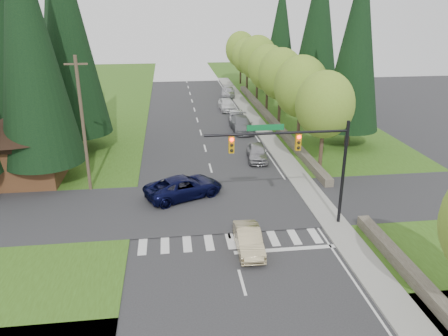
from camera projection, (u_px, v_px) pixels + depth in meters
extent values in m
plane|color=#28282B|center=(239.00, 271.00, 23.15)|extent=(120.00, 120.00, 0.00)
cube|color=#335416|center=(337.00, 146.00, 43.22)|extent=(14.00, 110.00, 0.06)
cube|color=#335416|center=(65.00, 157.00, 40.15)|extent=(14.00, 110.00, 0.06)
cube|color=#28282B|center=(221.00, 206.00, 30.57)|extent=(120.00, 8.00, 0.10)
cube|color=gray|center=(272.00, 142.00, 44.34)|extent=(1.80, 80.00, 0.13)
cube|color=gray|center=(264.00, 142.00, 44.24)|extent=(0.20, 80.00, 0.13)
cube|color=#4C4438|center=(423.00, 287.00, 21.26)|extent=(0.70, 14.00, 0.70)
cube|color=#4C4438|center=(271.00, 119.00, 51.86)|extent=(0.70, 40.00, 0.70)
cylinder|color=black|center=(343.00, 174.00, 26.96)|extent=(0.20, 0.20, 6.80)
cylinder|color=black|center=(277.00, 133.00, 25.46)|extent=(8.60, 0.16, 0.16)
cube|color=#0C662D|center=(265.00, 128.00, 25.30)|extent=(2.20, 0.04, 0.35)
cube|color=#BF8C0C|center=(298.00, 142.00, 25.83)|extent=(0.32, 0.24, 1.00)
sphere|color=#FF0C05|center=(299.00, 137.00, 25.57)|extent=(0.22, 0.22, 0.22)
cube|color=#BF8C0C|center=(231.00, 145.00, 25.36)|extent=(0.32, 0.24, 1.00)
sphere|color=#FF0C05|center=(232.00, 140.00, 25.10)|extent=(0.22, 0.22, 0.22)
cube|color=#4C2D19|center=(24.00, 160.00, 34.72)|extent=(6.00, 6.00, 3.20)
cube|color=black|center=(19.00, 136.00, 34.03)|extent=(6.60, 6.60, 0.70)
cone|color=black|center=(17.00, 123.00, 33.65)|extent=(8.40, 8.40, 1.60)
cylinder|color=#473828|center=(83.00, 126.00, 31.38)|extent=(0.24, 0.24, 10.00)
cube|color=#473828|center=(76.00, 64.00, 29.81)|extent=(1.60, 0.10, 0.12)
cylinder|color=#38281C|center=(322.00, 143.00, 36.37)|extent=(0.32, 0.32, 4.76)
ellipsoid|color=olive|center=(325.00, 105.00, 35.22)|extent=(4.80, 4.80, 5.52)
cylinder|color=#38281C|center=(299.00, 121.00, 42.84)|extent=(0.32, 0.32, 4.93)
ellipsoid|color=olive|center=(301.00, 87.00, 41.65)|extent=(5.20, 5.20, 5.98)
cylinder|color=#38281C|center=(280.00, 105.00, 49.29)|extent=(0.32, 0.32, 5.04)
ellipsoid|color=olive|center=(281.00, 74.00, 48.07)|extent=(5.00, 5.00, 5.75)
cylinder|color=#38281C|center=(267.00, 94.00, 55.83)|extent=(0.32, 0.32, 4.82)
ellipsoid|color=olive|center=(268.00, 68.00, 54.67)|extent=(5.00, 5.00, 5.75)
cylinder|color=#38281C|center=(257.00, 83.00, 62.27)|extent=(0.32, 0.32, 5.15)
ellipsoid|color=olive|center=(258.00, 58.00, 61.03)|extent=(5.40, 5.40, 6.21)
cylinder|color=#38281C|center=(247.00, 77.00, 68.81)|extent=(0.32, 0.32, 4.70)
ellipsoid|color=olive|center=(247.00, 56.00, 67.68)|extent=(4.80, 4.80, 5.52)
cylinder|color=#38281C|center=(241.00, 69.00, 75.27)|extent=(0.32, 0.32, 4.98)
ellipsoid|color=olive|center=(241.00, 49.00, 74.06)|extent=(5.20, 5.20, 5.98)
cylinder|color=#38281C|center=(48.00, 170.00, 34.24)|extent=(0.50, 0.50, 2.00)
cone|color=black|center=(28.00, 41.00, 30.75)|extent=(6.12, 6.12, 18.00)
cylinder|color=#38281C|center=(23.00, 155.00, 37.60)|extent=(0.50, 0.50, 2.00)
cone|color=black|center=(5.00, 50.00, 34.46)|extent=(5.44, 5.44, 16.00)
cylinder|color=#38281C|center=(79.00, 140.00, 41.78)|extent=(0.50, 0.50, 2.00)
cone|color=black|center=(65.00, 27.00, 38.11)|extent=(6.46, 6.46, 19.00)
cylinder|color=#38281C|center=(70.00, 124.00, 47.10)|extent=(0.50, 0.50, 2.00)
cone|color=black|center=(59.00, 35.00, 43.79)|extent=(5.78, 5.78, 17.00)
cylinder|color=#38281C|center=(347.00, 136.00, 42.99)|extent=(0.50, 0.50, 2.00)
cone|color=black|center=(357.00, 44.00, 39.86)|extent=(5.44, 5.44, 16.00)
cylinder|color=#38281C|center=(312.00, 105.00, 56.09)|extent=(0.50, 0.50, 2.00)
cone|color=black|center=(318.00, 25.00, 52.60)|extent=(6.12, 6.12, 18.00)
cylinder|color=#38281C|center=(278.00, 86.00, 68.95)|extent=(0.50, 0.50, 2.00)
cone|color=black|center=(281.00, 31.00, 65.99)|extent=(5.10, 5.10, 15.00)
imported|color=#CAB787|center=(249.00, 240.00, 24.90)|extent=(1.46, 3.98, 1.30)
imported|color=black|center=(184.00, 187.00, 31.69)|extent=(6.28, 4.70, 1.59)
imported|color=#A1A0A5|center=(257.00, 152.00, 39.22)|extent=(2.16, 4.42, 1.45)
imported|color=gray|center=(242.00, 124.00, 48.00)|extent=(2.29, 5.42, 1.56)
imported|color=silver|center=(236.00, 117.00, 51.02)|extent=(1.93, 4.56, 1.46)
imported|color=silver|center=(227.00, 104.00, 57.27)|extent=(1.96, 4.63, 1.56)
imported|color=#B5B6BB|center=(228.00, 92.00, 65.55)|extent=(2.64, 5.15, 1.43)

